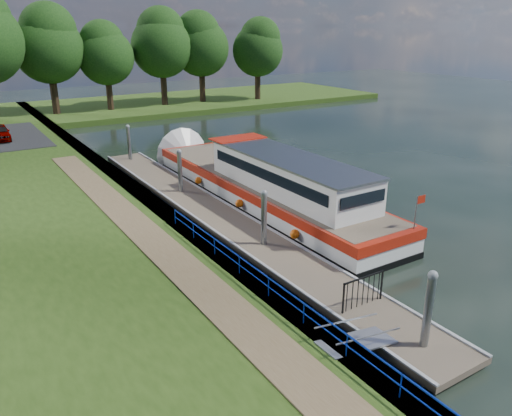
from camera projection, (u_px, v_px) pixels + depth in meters
ground at (409, 348)px, 15.88m from camera, size 160.00×160.00×0.00m
bank_edge at (156, 212)px, 26.37m from camera, size 1.10×90.00×0.78m
far_bank at (155, 104)px, 63.07m from camera, size 60.00×18.00×0.60m
footpath at (178, 263)px, 19.74m from camera, size 1.60×40.00×0.05m
blue_fence at (285, 294)px, 16.43m from camera, size 0.04×18.04×0.72m
pontoon at (217, 218)px, 26.13m from camera, size 2.50×30.00×0.56m
mooring_piles at (216, 198)px, 25.76m from camera, size 0.30×27.30×3.55m
gangway at (357, 342)px, 15.13m from camera, size 2.58×1.00×0.92m
gate_panel at (363, 287)px, 17.23m from camera, size 1.85×0.05×1.15m
barge at (258, 183)px, 28.88m from camera, size 4.36×21.15×4.78m
horizon_trees at (36, 44)px, 50.98m from camera, size 54.38×10.03×12.87m
car_a at (0, 132)px, 40.66m from camera, size 1.68×3.79×1.27m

